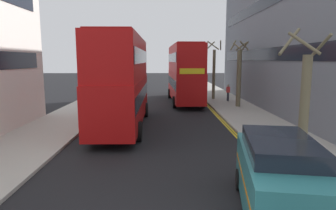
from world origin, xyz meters
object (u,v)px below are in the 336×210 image
Objects in this scene: double_decker_bus_away at (122,79)px; pedestrian_far at (228,93)px; double_decker_bus_oncoming at (185,72)px; taxi_minivan at (280,179)px.

double_decker_bus_away reaches higher than pedestrian_far.
double_decker_bus_oncoming is at bearing -178.91° from pedestrian_far.
double_decker_bus_away is 12.39m from taxi_minivan.
taxi_minivan is at bearing -62.51° from double_decker_bus_away.
double_decker_bus_away is 11.60m from double_decker_bus_oncoming.
double_decker_bus_away is 6.68× the size of pedestrian_far.
taxi_minivan is (5.65, -10.86, -1.96)m from double_decker_bus_away.
taxi_minivan is 3.12× the size of pedestrian_far.
double_decker_bus_oncoming is 2.15× the size of taxi_minivan.
pedestrian_far is at bearing 81.34° from taxi_minivan.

